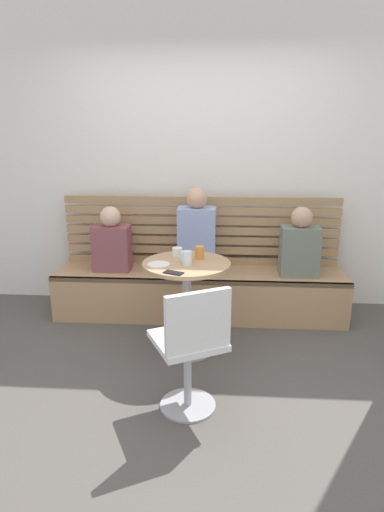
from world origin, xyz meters
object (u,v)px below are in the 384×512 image
(person_child_middle, at_px, (112,243))
(cup_ceramic_white, at_px, (177,252))
(cafe_table, at_px, (187,289))
(cup_water_clear, at_px, (187,258))
(white_chair, at_px, (191,346))
(person_child_left, at_px, (300,246))
(cup_glass_short, at_px, (185,257))
(cup_tumbler_orange, at_px, (200,253))
(booth_bench, at_px, (199,293))
(phone_on_table, at_px, (174,273))
(person_adult, at_px, (197,235))
(plate_small, at_px, (159,265))

(person_child_middle, xyz_separation_m, cup_ceramic_white, (0.67, -0.52, 0.07))
(cafe_table, height_order, cup_water_clear, cup_water_clear)
(white_chair, bearing_deg, person_child_left, 58.79)
(person_child_left, relative_size, cup_glass_short, 7.89)
(white_chair, distance_m, cup_tumbler_orange, 0.97)
(booth_bench, height_order, person_child_left, person_child_left)
(white_chair, distance_m, phone_on_table, 0.63)
(person_adult, distance_m, cup_ceramic_white, 0.52)
(booth_bench, xyz_separation_m, plate_small, (-0.27, -0.77, 0.52))
(cup_water_clear, height_order, plate_small, cup_water_clear)
(person_adult, relative_size, cup_tumbler_orange, 7.87)
(booth_bench, bearing_deg, cafe_table, -95.50)
(cup_ceramic_white, distance_m, cup_tumbler_orange, 0.19)
(person_child_left, xyz_separation_m, cup_water_clear, (-0.96, -0.72, 0.08))
(cup_ceramic_white, height_order, cup_glass_short, cup_glass_short)
(person_child_left, bearing_deg, phone_on_table, -138.81)
(booth_bench, height_order, white_chair, white_chair)
(cup_ceramic_white, distance_m, cup_water_clear, 0.26)
(cup_tumbler_orange, bearing_deg, cafe_table, -131.74)
(cup_tumbler_orange, relative_size, cup_glass_short, 1.25)
(cafe_table, bearing_deg, person_child_left, 33.59)
(cafe_table, bearing_deg, phone_on_table, -104.91)
(booth_bench, height_order, cafe_table, cafe_table)
(person_adult, distance_m, cup_water_clear, 0.74)
(white_chair, height_order, person_child_middle, person_child_middle)
(cup_ceramic_white, bearing_deg, white_chair, -79.61)
(plate_small, relative_size, phone_on_table, 1.21)
(cafe_table, relative_size, white_chair, 0.87)
(booth_bench, distance_m, person_adult, 0.57)
(cup_tumbler_orange, distance_m, phone_on_table, 0.41)
(white_chair, height_order, cup_tumbler_orange, white_chair)
(cup_glass_short, distance_m, phone_on_table, 0.29)
(booth_bench, xyz_separation_m, cup_water_clear, (-0.05, -0.75, 0.57))
(white_chair, height_order, cup_glass_short, white_chair)
(cup_water_clear, xyz_separation_m, phone_on_table, (-0.08, -0.19, -0.05))
(person_adult, relative_size, cup_glass_short, 9.83)
(plate_small, bearing_deg, phone_on_table, -53.14)
(booth_bench, relative_size, person_adult, 3.43)
(cup_ceramic_white, distance_m, cup_glass_short, 0.16)
(phone_on_table, bearing_deg, white_chair, -139.78)
(cup_water_clear, bearing_deg, cup_glass_short, 103.31)
(cup_tumbler_orange, bearing_deg, cup_water_clear, -114.86)
(person_adult, distance_m, plate_small, 0.80)
(cup_ceramic_white, relative_size, plate_small, 0.47)
(plate_small, bearing_deg, person_child_left, 32.03)
(cafe_table, bearing_deg, cup_glass_short, 115.94)
(cafe_table, distance_m, person_child_middle, 1.04)
(cafe_table, relative_size, cup_ceramic_white, 9.25)
(cafe_table, xyz_separation_m, white_chair, (0.09, -0.81, -0.05))
(cup_ceramic_white, relative_size, phone_on_table, 0.57)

